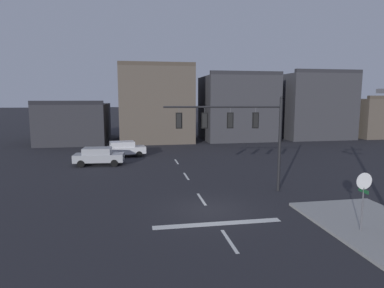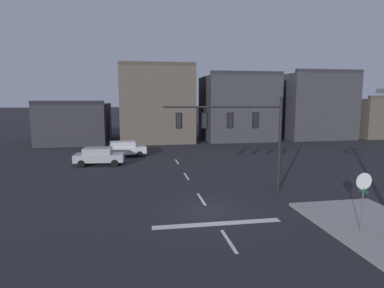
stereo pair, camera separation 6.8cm
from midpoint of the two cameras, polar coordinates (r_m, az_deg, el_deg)
ground_plane at (r=18.55m, az=2.98°, el=-11.30°), size 400.00×400.00×0.00m
sidewalk_near_corner at (r=18.18m, az=29.46°, el=-12.52°), size 5.00×8.00×0.15m
stop_bar_paint at (r=16.73m, az=4.52°, el=-13.51°), size 6.40×0.50×0.01m
lane_centreline at (r=20.40m, az=1.73°, el=-9.47°), size 0.16×26.40×0.01m
signal_mast_near_side at (r=21.46m, az=8.12°, el=3.01°), size 7.56×1.17×6.21m
stop_sign at (r=16.72m, az=27.52°, el=-6.72°), size 0.76×0.64×2.83m
car_lot_nearside at (r=31.33m, az=-15.67°, el=-1.97°), size 4.55×2.15×1.61m
car_lot_middle at (r=35.16m, az=-11.62°, el=-0.77°), size 4.63×2.41×1.61m
building_row at (r=50.63m, az=7.91°, el=5.85°), size 52.96×13.39×10.60m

